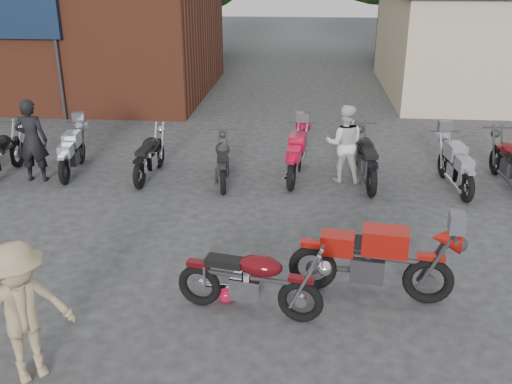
# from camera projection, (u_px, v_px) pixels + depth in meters

# --- Properties ---
(ground) EXTENTS (90.00, 90.00, 0.00)m
(ground) POSITION_uv_depth(u_px,v_px,m) (254.00, 320.00, 7.69)
(ground) COLOR #2D2D2F
(brick_building) EXTENTS (12.00, 8.00, 4.00)m
(brick_building) POSITION_uv_depth(u_px,v_px,m) (42.00, 35.00, 20.60)
(brick_building) COLOR brown
(brick_building) RESTS_ON ground
(vintage_motorcycle) EXTENTS (2.06, 1.01, 1.15)m
(vintage_motorcycle) POSITION_uv_depth(u_px,v_px,m) (252.00, 277.00, 7.63)
(vintage_motorcycle) COLOR #520A0F
(vintage_motorcycle) RESTS_ON ground
(sportbike) EXTENTS (2.32, 1.04, 1.30)m
(sportbike) POSITION_uv_depth(u_px,v_px,m) (374.00, 256.00, 8.00)
(sportbike) COLOR #9E140D
(sportbike) RESTS_ON ground
(helmet) EXTENTS (0.35, 0.35, 0.26)m
(helmet) POSITION_uv_depth(u_px,v_px,m) (227.00, 294.00, 8.05)
(helmet) COLOR #A3112F
(helmet) RESTS_ON ground
(person_dark) EXTENTS (0.70, 0.49, 1.82)m
(person_dark) POSITION_uv_depth(u_px,v_px,m) (32.00, 141.00, 12.25)
(person_dark) COLOR black
(person_dark) RESTS_ON ground
(person_light) EXTENTS (0.86, 0.69, 1.69)m
(person_light) POSITION_uv_depth(u_px,v_px,m) (344.00, 144.00, 12.25)
(person_light) COLOR silver
(person_light) RESTS_ON ground
(person_tan) EXTENTS (1.26, 1.23, 1.73)m
(person_tan) POSITION_uv_depth(u_px,v_px,m) (22.00, 313.00, 6.33)
(person_tan) COLOR #9F8562
(person_tan) RESTS_ON ground
(row_bike_0) EXTENTS (0.71, 2.04, 1.17)m
(row_bike_0) POSITION_uv_depth(u_px,v_px,m) (0.00, 152.00, 12.56)
(row_bike_0) COLOR black
(row_bike_0) RESTS_ON ground
(row_bike_1) EXTENTS (0.86, 1.96, 1.10)m
(row_bike_1) POSITION_uv_depth(u_px,v_px,m) (72.00, 150.00, 12.82)
(row_bike_1) COLOR #9397A0
(row_bike_1) RESTS_ON ground
(row_bike_2) EXTENTS (0.72, 1.94, 1.11)m
(row_bike_2) POSITION_uv_depth(u_px,v_px,m) (149.00, 153.00, 12.58)
(row_bike_2) COLOR black
(row_bike_2) RESTS_ON ground
(row_bike_3) EXTENTS (0.87, 1.94, 1.09)m
(row_bike_3) POSITION_uv_depth(u_px,v_px,m) (223.00, 158.00, 12.29)
(row_bike_3) COLOR #252527
(row_bike_3) RESTS_ON ground
(row_bike_4) EXTENTS (0.89, 2.08, 1.17)m
(row_bike_4) POSITION_uv_depth(u_px,v_px,m) (297.00, 153.00, 12.49)
(row_bike_4) COLOR #AB0E2E
(row_bike_4) RESTS_ON ground
(row_bike_5) EXTENTS (0.85, 2.16, 1.23)m
(row_bike_5) POSITION_uv_depth(u_px,v_px,m) (366.00, 156.00, 12.23)
(row_bike_5) COLOR black
(row_bike_5) RESTS_ON ground
(row_bike_6) EXTENTS (0.85, 2.02, 1.14)m
(row_bike_6) POSITION_uv_depth(u_px,v_px,m) (456.00, 163.00, 11.93)
(row_bike_6) COLOR gray
(row_bike_6) RESTS_ON ground
(row_bike_7) EXTENTS (0.78, 2.05, 1.17)m
(row_bike_7) POSITION_uv_depth(u_px,v_px,m) (510.00, 160.00, 12.08)
(row_bike_7) COLOR #580B11
(row_bike_7) RESTS_ON ground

